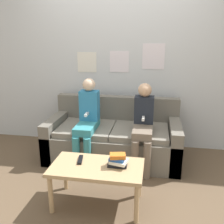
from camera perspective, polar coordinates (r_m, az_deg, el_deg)
The scene contains 8 objects.
ground_plane at distance 3.06m, azimuth -1.31°, elevation -14.52°, with size 10.00×10.00×0.00m, color brown.
wall_back at distance 3.66m, azimuth 1.77°, elevation 12.22°, with size 8.00×0.06×2.60m.
couch at distance 3.41m, azimuth 0.39°, elevation -6.06°, with size 1.74×0.83×0.78m.
coffee_table at distance 2.45m, azimuth -3.45°, elevation -13.25°, with size 0.88×0.47×0.42m.
person_left at distance 3.18m, azimuth -5.67°, elevation -1.44°, with size 0.24×0.57×1.09m.
person_right at distance 3.08m, azimuth 7.14°, elevation -2.45°, with size 0.24×0.57×1.05m.
tv_remote at distance 2.52m, azimuth -7.26°, elevation -10.76°, with size 0.07×0.17×0.02m.
book_stack at distance 2.39m, azimuth 1.34°, elevation -11.04°, with size 0.20×0.17×0.13m.
Camera 1 is at (0.51, -2.57, 1.60)m, focal length 40.00 mm.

